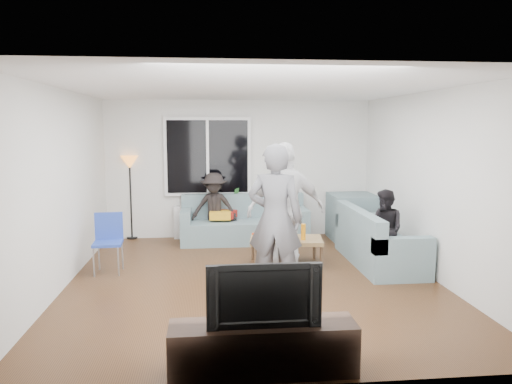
{
  "coord_description": "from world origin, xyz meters",
  "views": [
    {
      "loc": [
        -0.61,
        -6.38,
        2.1
      ],
      "look_at": [
        0.1,
        0.6,
        1.15
      ],
      "focal_mm": 33.76,
      "sensor_mm": 36.0,
      "label": 1
    }
  ],
  "objects": [
    {
      "name": "wall_right",
      "position": [
        2.52,
        0.0,
        1.3
      ],
      "size": [
        0.04,
        5.5,
        2.6
      ],
      "primitive_type": "cube",
      "color": "silver",
      "rests_on": "ground"
    },
    {
      "name": "window_mullion",
      "position": [
        -0.6,
        2.64,
        1.55
      ],
      "size": [
        0.05,
        0.03,
        1.35
      ],
      "primitive_type": "cube",
      "color": "white",
      "rests_on": "window_frame"
    },
    {
      "name": "pitcher",
      "position": [
        0.58,
        0.72,
        0.49
      ],
      "size": [
        0.17,
        0.17,
        0.17
      ],
      "primitive_type": "cylinder",
      "color": "maroon",
      "rests_on": "coffee_table"
    },
    {
      "name": "player_right",
      "position": [
        0.47,
        0.15,
        0.95
      ],
      "size": [
        1.17,
        0.62,
        1.89
      ],
      "primitive_type": "imported",
      "rotation": [
        0.0,
        0.0,
        3.29
      ],
      "color": "silver",
      "rests_on": "floor"
    },
    {
      "name": "wall_left",
      "position": [
        -2.52,
        0.0,
        1.3
      ],
      "size": [
        0.04,
        5.5,
        2.6
      ],
      "primitive_type": "cube",
      "color": "silver",
      "rests_on": "ground"
    },
    {
      "name": "television",
      "position": [
        -0.16,
        -2.5,
        0.72
      ],
      "size": [
        0.96,
        0.13,
        0.55
      ],
      "primitive_type": "imported",
      "color": "black",
      "rests_on": "tv_console"
    },
    {
      "name": "radiator",
      "position": [
        -0.6,
        2.65,
        0.31
      ],
      "size": [
        1.3,
        0.12,
        0.62
      ],
      "primitive_type": "cube",
      "color": "silver",
      "rests_on": "floor"
    },
    {
      "name": "potted_plant",
      "position": [
        -0.1,
        2.62,
        0.79
      ],
      "size": [
        0.22,
        0.19,
        0.34
      ],
      "primitive_type": "imported",
      "rotation": [
        0.0,
        0.0,
        0.24
      ],
      "color": "#2B6729",
      "rests_on": "radiator"
    },
    {
      "name": "cushion_yellow",
      "position": [
        -0.39,
        2.25,
        0.51
      ],
      "size": [
        0.4,
        0.34,
        0.14
      ],
      "primitive_type": "cube",
      "rotation": [
        0.0,
        0.0,
        -0.06
      ],
      "color": "gold",
      "rests_on": "sofa_back_section"
    },
    {
      "name": "vase",
      "position": [
        -1.02,
        2.62,
        0.7
      ],
      "size": [
        0.19,
        0.19,
        0.17
      ],
      "primitive_type": "imported",
      "rotation": [
        0.0,
        0.0,
        0.21
      ],
      "color": "silver",
      "rests_on": "radiator"
    },
    {
      "name": "bottle_d",
      "position": [
        0.83,
        0.65,
        0.52
      ],
      "size": [
        0.07,
        0.07,
        0.24
      ],
      "primitive_type": "cylinder",
      "color": "orange",
      "rests_on": "coffee_table"
    },
    {
      "name": "side_chair",
      "position": [
        -2.05,
        0.56,
        0.43
      ],
      "size": [
        0.43,
        0.43,
        0.86
      ],
      "primitive_type": null,
      "rotation": [
        0.0,
        0.0,
        0.07
      ],
      "color": "#2742AB",
      "rests_on": "floor"
    },
    {
      "name": "tv_console",
      "position": [
        -0.16,
        -2.5,
        0.22
      ],
      "size": [
        1.6,
        0.4,
        0.44
      ],
      "primitive_type": "cube",
      "color": "#312018",
      "rests_on": "floor"
    },
    {
      "name": "floor_lamp",
      "position": [
        -2.05,
        2.74,
        0.78
      ],
      "size": [
        0.32,
        0.32,
        1.56
      ],
      "primitive_type": null,
      "color": "orange",
      "rests_on": "floor"
    },
    {
      "name": "sofa_right_section",
      "position": [
        2.02,
        0.64,
        0.42
      ],
      "size": [
        2.0,
        0.85,
        0.85
      ],
      "primitive_type": null,
      "rotation": [
        0.0,
        0.0,
        1.57
      ],
      "color": "slate",
      "rests_on": "floor"
    },
    {
      "name": "bottle_a",
      "position": [
        0.31,
        0.84,
        0.53
      ],
      "size": [
        0.07,
        0.07,
        0.25
      ],
      "primitive_type": "cylinder",
      "color": "#BB300B",
      "rests_on": "coffee_table"
    },
    {
      "name": "spectator_right",
      "position": [
        2.02,
        0.41,
        0.59
      ],
      "size": [
        0.6,
        0.68,
        1.18
      ],
      "primitive_type": "imported",
      "rotation": [
        0.0,
        0.0,
        -1.25
      ],
      "color": "black",
      "rests_on": "floor"
    },
    {
      "name": "ceiling",
      "position": [
        0.0,
        0.0,
        2.62
      ],
      "size": [
        5.0,
        5.5,
        0.04
      ],
      "primitive_type": "cube",
      "color": "white",
      "rests_on": "ground"
    },
    {
      "name": "sofa_corner",
      "position": [
        2.1,
        2.27,
        0.42
      ],
      "size": [
        0.85,
        0.85,
        0.85
      ],
      "primitive_type": "cube",
      "color": "slate",
      "rests_on": "floor"
    },
    {
      "name": "player_left",
      "position": [
        0.23,
        -0.47,
        0.95
      ],
      "size": [
        0.8,
        0.64,
        1.9
      ],
      "primitive_type": "imported",
      "rotation": [
        0.0,
        0.0,
        2.84
      ],
      "color": "#515257",
      "rests_on": "floor"
    },
    {
      "name": "window_glass",
      "position": [
        -0.6,
        2.65,
        1.55
      ],
      "size": [
        1.5,
        0.02,
        1.35
      ],
      "primitive_type": "cube",
      "color": "black",
      "rests_on": "window_frame"
    },
    {
      "name": "sofa_back_section",
      "position": [
        0.05,
        2.27,
        0.42
      ],
      "size": [
        2.3,
        0.85,
        0.85
      ],
      "primitive_type": null,
      "color": "slate",
      "rests_on": "floor"
    },
    {
      "name": "wall_back",
      "position": [
        0.0,
        2.77,
        1.3
      ],
      "size": [
        5.0,
        0.04,
        2.6
      ],
      "primitive_type": "cube",
      "color": "silver",
      "rests_on": "ground"
    },
    {
      "name": "wall_front",
      "position": [
        0.0,
        -2.77,
        1.3
      ],
      "size": [
        5.0,
        0.04,
        2.6
      ],
      "primitive_type": "cube",
      "color": "silver",
      "rests_on": "ground"
    },
    {
      "name": "coffee_table",
      "position": [
        0.59,
        0.78,
        0.2
      ],
      "size": [
        1.17,
        0.74,
        0.4
      ],
      "primitive_type": "cube",
      "rotation": [
        0.0,
        0.0,
        -0.13
      ],
      "color": "#977E49",
      "rests_on": "floor"
    },
    {
      "name": "window_frame",
      "position": [
        -0.6,
        2.69,
        1.55
      ],
      "size": [
        1.62,
        0.06,
        1.47
      ],
      "primitive_type": "cube",
      "color": "white",
      "rests_on": "wall_back"
    },
    {
      "name": "floor",
      "position": [
        0.0,
        0.0,
        -0.02
      ],
      "size": [
        5.0,
        5.5,
        0.04
      ],
      "primitive_type": "cube",
      "color": "#56351C",
      "rests_on": "ground"
    },
    {
      "name": "spectator_back",
      "position": [
        -0.49,
        2.3,
        0.64
      ],
      "size": [
        0.88,
        0.58,
        1.28
      ],
      "primitive_type": "imported",
      "rotation": [
        0.0,
        0.0,
        -0.14
      ],
      "color": "black",
      "rests_on": "floor"
    },
    {
      "name": "cushion_red",
      "position": [
        -0.29,
        2.33,
        0.51
      ],
      "size": [
        0.44,
        0.41,
        0.13
      ],
      "primitive_type": "cube",
      "rotation": [
        0.0,
        0.0,
        -0.37
      ],
      "color": "maroon",
      "rests_on": "sofa_back_section"
    },
    {
      "name": "bottle_c",
      "position": [
        0.62,
        0.96,
        0.5
      ],
      "size": [
        0.07,
        0.07,
        0.2
      ],
      "primitive_type": "cylinder",
      "color": "black",
      "rests_on": "coffee_table"
    }
  ]
}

